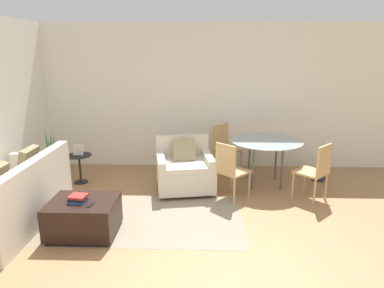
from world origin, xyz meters
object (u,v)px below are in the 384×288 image
armchair (184,170)px  side_table (80,163)px  tv_remote_primary (78,197)px  potted_plant (52,171)px  tv_remote_secondary (90,205)px  dining_chair_far_left (225,145)px  dining_chair_near_left (230,168)px  book_stack (78,199)px  ottoman (84,216)px  dining_chair_near_right (317,169)px  potted_plant_small (319,171)px  dining_table (266,145)px  couch (12,203)px  picture_frame (78,150)px

armchair → side_table: armchair is taller
tv_remote_primary → potted_plant: 1.85m
armchair → tv_remote_secondary: bearing=-122.4°
side_table → dining_chair_far_left: 2.64m
potted_plant → dining_chair_near_left: size_ratio=1.09×
tv_remote_secondary → side_table: size_ratio=0.27×
book_stack → ottoman: bearing=35.3°
tv_remote_primary → dining_chair_near_left: size_ratio=0.16×
dining_chair_near_right → potted_plant_small: (0.35, 0.88, -0.35)m
dining_table → dining_chair_far_left: dining_chair_far_left is taller
armchair → potted_plant_small: size_ratio=1.71×
book_stack → potted_plant: size_ratio=0.23×
tv_remote_secondary → potted_plant: (-1.25, 1.77, -0.21)m
tv_remote_secondary → potted_plant: size_ratio=0.14×
book_stack → dining_chair_near_left: bearing=30.7°
potted_plant_small → side_table: bearing=-176.5°
tv_remote_secondary → couch: bearing=164.0°
ottoman → side_table: bearing=110.7°
book_stack → tv_remote_primary: 0.16m
couch → picture_frame: bearing=77.0°
dining_chair_far_left → armchair: bearing=-127.7°
couch → book_stack: 1.02m
dining_table → potted_plant_small: bearing=12.8°
ottoman → dining_chair_near_left: dining_chair_near_left is taller
ottoman → dining_chair_near_right: bearing=19.3°
potted_plant → dining_chair_far_left: 3.11m
dining_chair_far_left → picture_frame: bearing=-165.0°
side_table → picture_frame: size_ratio=2.74×
couch → potted_plant: 1.44m
tv_remote_primary → dining_chair_near_right: (3.30, 1.00, 0.07)m
side_table → potted_plant_small: (4.21, 0.26, -0.19)m
book_stack → dining_chair_near_left: size_ratio=0.25×
armchair → dining_chair_near_left: size_ratio=1.14×
dining_chair_near_left → dining_chair_far_left: same height
dining_chair_near_right → potted_plant_small: size_ratio=1.49×
couch → armchair: couch is taller
couch → potted_plant_small: bearing=21.4°
armchair → ottoman: (-1.18, -1.51, -0.10)m
couch → picture_frame: couch is taller
dining_table → potted_plant_small: dining_table is taller
couch → book_stack: bearing=-13.8°
dining_chair_near_right → tv_remote_primary: bearing=-163.1°
dining_table → picture_frame: bearing=-179.5°
dining_table → potted_plant_small: 1.16m
couch → book_stack: (0.97, -0.24, 0.18)m
book_stack → dining_chair_near_right: 3.43m
ottoman → potted_plant: size_ratio=0.83×
armchair → book_stack: armchair is taller
dining_chair_near_left → potted_plant_small: 1.91m
tv_remote_primary → ottoman: bearing=-49.9°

